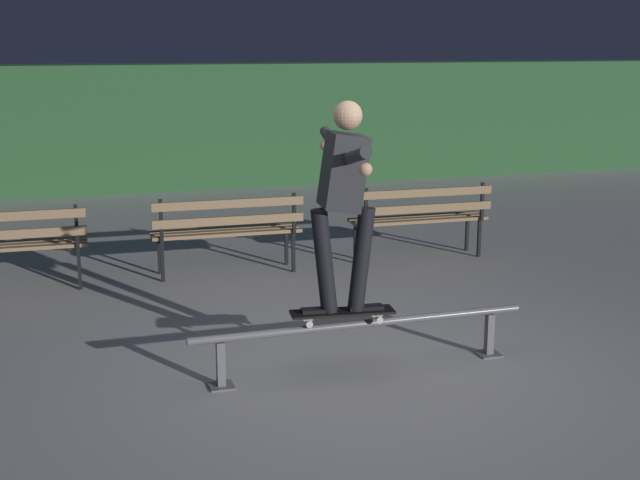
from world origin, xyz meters
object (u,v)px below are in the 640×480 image
object	(u,v)px
park_bench_leftmost	(3,240)
park_bench_left_center	(227,226)
skateboard	(342,313)
grind_rail	(362,331)
skateboarder	(344,189)
park_bench_right_center	(421,214)

from	to	relation	value
park_bench_leftmost	park_bench_left_center	world-z (taller)	same
skateboard	grind_rail	bearing A→B (deg)	0.00
skateboarder	park_bench_left_center	distance (m)	3.16
skateboard	park_bench_right_center	size ratio (longest dim) A/B	0.50
grind_rail	skateboard	world-z (taller)	skateboard
skateboarder	park_bench_leftmost	bearing A→B (deg)	129.56
grind_rail	skateboarder	bearing A→B (deg)	-179.87
skateboarder	park_bench_left_center	world-z (taller)	skateboarder
grind_rail	park_bench_left_center	distance (m)	3.06
park_bench_left_center	park_bench_right_center	xyz separation A→B (m)	(2.24, 0.00, 0.00)
grind_rail	park_bench_right_center	world-z (taller)	park_bench_right_center
skateboard	park_bench_left_center	bearing A→B (deg)	94.73
park_bench_leftmost	park_bench_left_center	distance (m)	2.24
skateboard	skateboarder	distance (m)	0.94
grind_rail	skateboard	distance (m)	0.23
park_bench_leftmost	park_bench_left_center	size ratio (longest dim) A/B	1.00
park_bench_leftmost	skateboard	bearing A→B (deg)	-50.47
skateboarder	park_bench_leftmost	distance (m)	4.02
park_bench_leftmost	park_bench_left_center	bearing A→B (deg)	0.00
park_bench_leftmost	park_bench_right_center	distance (m)	4.49
park_bench_leftmost	park_bench_right_center	xyz separation A→B (m)	(4.49, 0.00, 0.00)
park_bench_leftmost	park_bench_right_center	size ratio (longest dim) A/B	1.00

